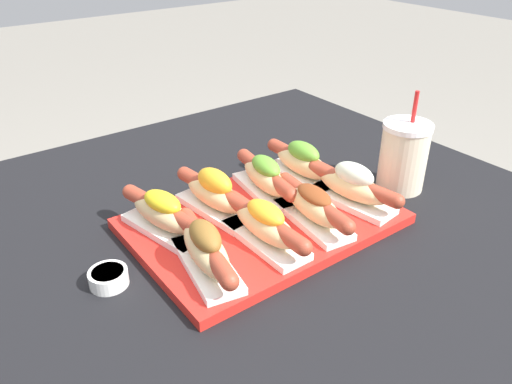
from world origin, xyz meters
TOP-DOWN VIEW (x-y plane):
  - patio_table at (0.00, 0.00)m, footprint 1.13×1.02m
  - serving_tray at (0.02, -0.04)m, footprint 0.44×0.31m
  - hot_dog_0 at (-0.14, -0.10)m, footprint 0.09×0.20m
  - hot_dog_1 at (-0.03, -0.10)m, footprint 0.06×0.20m
  - hot_dog_2 at (0.07, -0.10)m, footprint 0.08×0.20m
  - hot_dog_3 at (0.17, -0.10)m, footprint 0.08×0.20m
  - hot_dog_4 at (-0.14, 0.02)m, footprint 0.09×0.20m
  - hot_dog_5 at (-0.04, 0.02)m, footprint 0.08×0.20m
  - hot_dog_6 at (0.07, 0.02)m, footprint 0.08×0.20m
  - hot_dog_7 at (0.17, 0.03)m, footprint 0.06×0.20m
  - sauce_bowl at (-0.26, -0.03)m, footprint 0.06×0.06m
  - drink_cup at (0.32, -0.09)m, footprint 0.09×0.09m

SIDE VIEW (x-z plane):
  - patio_table at x=0.00m, z-range 0.00..0.72m
  - serving_tray at x=0.02m, z-range 0.72..0.74m
  - sauce_bowl at x=-0.26m, z-range 0.72..0.74m
  - hot_dog_2 at x=0.07m, z-range 0.74..0.80m
  - hot_dog_1 at x=-0.03m, z-range 0.73..0.81m
  - hot_dog_4 at x=-0.14m, z-range 0.73..0.81m
  - hot_dog_6 at x=0.07m, z-range 0.73..0.81m
  - hot_dog_0 at x=-0.14m, z-range 0.73..0.81m
  - hot_dog_7 at x=0.17m, z-range 0.73..0.81m
  - hot_dog_3 at x=0.17m, z-range 0.73..0.81m
  - hot_dog_5 at x=-0.04m, z-range 0.73..0.81m
  - drink_cup at x=0.32m, z-range 0.69..0.89m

